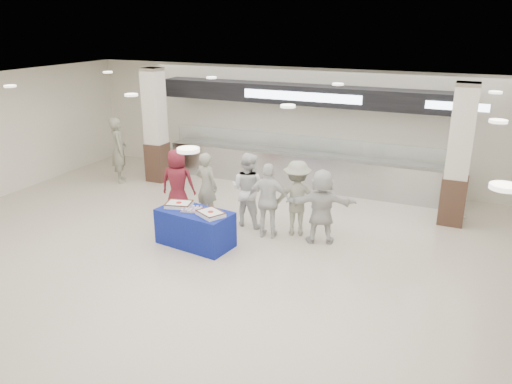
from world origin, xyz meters
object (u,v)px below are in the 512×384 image
at_px(civilian_white, 321,206).
at_px(soldier_bg, 119,150).
at_px(chef_tall, 248,189).
at_px(chef_short, 269,201).
at_px(cupcake_tray, 192,209).
at_px(soldier_a, 207,186).
at_px(display_table, 195,228).
at_px(sheet_cake_right, 211,213).
at_px(civilian_maroon, 178,183).
at_px(sheet_cake_left, 179,204).
at_px(soldier_b, 297,198).

relative_size(civilian_white, soldier_bg, 0.85).
relative_size(chef_tall, chef_short, 1.03).
xyz_separation_m(cupcake_tray, soldier_a, (-0.42, 1.38, 0.01)).
distance_m(display_table, soldier_a, 1.51).
bearing_deg(cupcake_tray, sheet_cake_right, -9.95).
xyz_separation_m(civilian_maroon, soldier_a, (0.70, 0.13, -0.02)).
bearing_deg(cupcake_tray, soldier_a, 106.90).
height_order(display_table, civilian_maroon, civilian_maroon).
height_order(sheet_cake_left, soldier_bg, soldier_bg).
distance_m(display_table, sheet_cake_left, 0.61).
relative_size(display_table, chef_short, 0.95).
xyz_separation_m(display_table, cupcake_tray, (-0.06, -0.01, 0.41)).
xyz_separation_m(sheet_cake_right, chef_tall, (0.13, 1.51, 0.04)).
distance_m(soldier_a, civilian_white, 2.82).
bearing_deg(display_table, soldier_bg, 153.67).
bearing_deg(chef_tall, display_table, 73.84).
bearing_deg(display_table, civilian_maroon, 141.78).
relative_size(cupcake_tray, soldier_a, 0.29).
bearing_deg(soldier_bg, cupcake_tray, -164.79).
bearing_deg(civilian_maroon, soldier_bg, -42.13).
relative_size(cupcake_tray, soldier_bg, 0.25).
distance_m(display_table, chef_short, 1.64).
height_order(soldier_a, civilian_white, soldier_a).
xyz_separation_m(chef_tall, civilian_white, (1.78, -0.24, -0.05)).
bearing_deg(civilian_maroon, chef_tall, 172.37).
bearing_deg(civilian_white, chef_tall, -28.58).
height_order(chef_tall, soldier_b, chef_tall).
bearing_deg(soldier_b, chef_tall, -21.17).
height_order(display_table, sheet_cake_right, sheet_cake_right).
height_order(display_table, soldier_bg, soldier_bg).
bearing_deg(sheet_cake_right, soldier_a, 121.73).
height_order(civilian_maroon, civilian_white, civilian_maroon).
bearing_deg(display_table, soldier_a, 117.46).
relative_size(sheet_cake_right, chef_short, 0.39).
bearing_deg(sheet_cake_left, chef_tall, 53.39).
height_order(civilian_maroon, soldier_b, soldier_b).
height_order(sheet_cake_right, cupcake_tray, sheet_cake_right).
bearing_deg(sheet_cake_right, civilian_maroon, 140.28).
bearing_deg(chef_tall, civilian_maroon, 11.09).
xyz_separation_m(sheet_cake_left, chef_short, (1.66, 0.89, 0.02)).
height_order(sheet_cake_left, cupcake_tray, sheet_cake_left).
xyz_separation_m(soldier_a, soldier_b, (2.21, -0.00, 0.03)).
xyz_separation_m(sheet_cake_left, soldier_a, (-0.05, 1.28, -0.00)).
xyz_separation_m(display_table, chef_tall, (0.56, 1.42, 0.47)).
distance_m(display_table, soldier_bg, 5.08).
xyz_separation_m(sheet_cake_right, chef_short, (0.81, 1.08, 0.02)).
height_order(sheet_cake_right, chef_tall, chef_tall).
xyz_separation_m(sheet_cake_left, civilian_white, (2.76, 1.08, -0.01)).
bearing_deg(cupcake_tray, sheet_cake_left, 164.23).
relative_size(display_table, civilian_maroon, 0.94).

